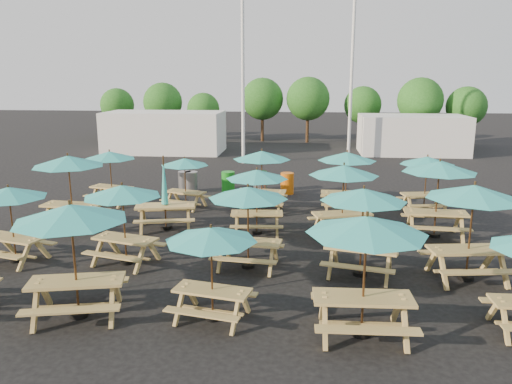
# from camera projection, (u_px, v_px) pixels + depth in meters

# --- Properties ---
(ground) EXTENTS (120.00, 120.00, 0.00)m
(ground) POSITION_uv_depth(u_px,v_px,m) (252.00, 234.00, 16.76)
(ground) COLOR black
(ground) RESTS_ON ground
(picnic_unit_1) EXTENTS (2.53, 2.53, 2.20)m
(picnic_unit_1) POSITION_uv_depth(u_px,v_px,m) (9.00, 197.00, 13.82)
(picnic_unit_1) COLOR tan
(picnic_unit_1) RESTS_ON ground
(picnic_unit_2) EXTENTS (2.61, 2.61, 2.57)m
(picnic_unit_2) POSITION_uv_depth(u_px,v_px,m) (68.00, 165.00, 16.92)
(picnic_unit_2) COLOR tan
(picnic_unit_2) RESTS_ON ground
(picnic_unit_3) EXTENTS (2.56, 2.56, 2.22)m
(picnic_unit_3) POSITION_uv_depth(u_px,v_px,m) (110.00, 158.00, 20.26)
(picnic_unit_3) COLOR tan
(picnic_unit_3) RESTS_ON ground
(picnic_unit_4) EXTENTS (2.89, 2.89, 2.57)m
(picnic_unit_4) POSITION_uv_depth(u_px,v_px,m) (71.00, 219.00, 10.49)
(picnic_unit_4) COLOR tan
(picnic_unit_4) RESTS_ON ground
(picnic_unit_5) EXTENTS (2.64, 2.64, 2.29)m
(picnic_unit_5) POSITION_uv_depth(u_px,v_px,m) (122.00, 195.00, 13.65)
(picnic_unit_5) COLOR tan
(picnic_unit_5) RESTS_ON ground
(picnic_unit_6) EXTENTS (2.34, 2.14, 2.57)m
(picnic_unit_6) POSITION_uv_depth(u_px,v_px,m) (165.00, 199.00, 17.08)
(picnic_unit_6) COLOR tan
(picnic_unit_6) RESTS_ON ground
(picnic_unit_7) EXTENTS (2.40, 2.40, 2.04)m
(picnic_unit_7) POSITION_uv_depth(u_px,v_px,m) (185.00, 165.00, 19.70)
(picnic_unit_7) COLOR tan
(picnic_unit_7) RESTS_ON ground
(picnic_unit_8) EXTENTS (2.33, 2.33, 2.10)m
(picnic_unit_8) POSITION_uv_depth(u_px,v_px,m) (211.00, 239.00, 10.45)
(picnic_unit_8) COLOR tan
(picnic_unit_8) RESTS_ON ground
(picnic_unit_9) EXTENTS (2.37, 2.37, 2.31)m
(picnic_unit_9) POSITION_uv_depth(u_px,v_px,m) (248.00, 197.00, 13.37)
(picnic_unit_9) COLOR tan
(picnic_unit_9) RESTS_ON ground
(picnic_unit_10) EXTENTS (2.22, 2.22, 2.21)m
(picnic_unit_10) POSITION_uv_depth(u_px,v_px,m) (257.00, 178.00, 16.38)
(picnic_unit_10) COLOR tan
(picnic_unit_10) RESTS_ON ground
(picnic_unit_11) EXTENTS (2.38, 2.38, 2.39)m
(picnic_unit_11) POSITION_uv_depth(u_px,v_px,m) (262.00, 158.00, 19.23)
(picnic_unit_11) COLOR tan
(picnic_unit_11) RESTS_ON ground
(picnic_unit_12) EXTENTS (2.47, 2.47, 2.55)m
(picnic_unit_12) POSITION_uv_depth(u_px,v_px,m) (367.00, 231.00, 9.70)
(picnic_unit_12) COLOR tan
(picnic_unit_12) RESTS_ON ground
(picnic_unit_13) EXTENTS (2.68, 2.68, 2.39)m
(picnic_unit_13) POSITION_uv_depth(u_px,v_px,m) (363.00, 200.00, 12.82)
(picnic_unit_13) COLOR tan
(picnic_unit_13) RESTS_ON ground
(picnic_unit_14) EXTENTS (2.81, 2.81, 2.41)m
(picnic_unit_14) POSITION_uv_depth(u_px,v_px,m) (344.00, 174.00, 16.02)
(picnic_unit_14) COLOR tan
(picnic_unit_14) RESTS_ON ground
(picnic_unit_15) EXTENTS (2.25, 2.25, 2.39)m
(picnic_unit_15) POSITION_uv_depth(u_px,v_px,m) (347.00, 160.00, 18.97)
(picnic_unit_15) COLOR tan
(picnic_unit_15) RESTS_ON ground
(picnic_unit_17) EXTENTS (2.69, 2.69, 2.55)m
(picnic_unit_17) POSITION_uv_depth(u_px,v_px,m) (474.00, 197.00, 12.49)
(picnic_unit_17) COLOR tan
(picnic_unit_17) RESTS_ON ground
(picnic_unit_18) EXTENTS (2.54, 2.54, 2.54)m
(picnic_unit_18) POSITION_uv_depth(u_px,v_px,m) (439.00, 171.00, 15.99)
(picnic_unit_18) COLOR tan
(picnic_unit_18) RESTS_ON ground
(picnic_unit_19) EXTENTS (2.38, 2.38, 2.21)m
(picnic_unit_19) POSITION_uv_depth(u_px,v_px,m) (427.00, 164.00, 19.03)
(picnic_unit_19) COLOR tan
(picnic_unit_19) RESTS_ON ground
(waste_bin_0) EXTENTS (0.59, 0.59, 0.96)m
(waste_bin_0) POSITION_uv_depth(u_px,v_px,m) (185.00, 182.00, 22.75)
(waste_bin_0) COLOR gray
(waste_bin_0) RESTS_ON ground
(waste_bin_1) EXTENTS (0.59, 0.59, 0.96)m
(waste_bin_1) POSITION_uv_depth(u_px,v_px,m) (191.00, 182.00, 22.67)
(waste_bin_1) COLOR gray
(waste_bin_1) RESTS_ON ground
(waste_bin_2) EXTENTS (0.59, 0.59, 0.96)m
(waste_bin_2) POSITION_uv_depth(u_px,v_px,m) (228.00, 182.00, 22.70)
(waste_bin_2) COLOR #17821C
(waste_bin_2) RESTS_ON ground
(waste_bin_3) EXTENTS (0.59, 0.59, 0.96)m
(waste_bin_3) POSITION_uv_depth(u_px,v_px,m) (260.00, 182.00, 22.71)
(waste_bin_3) COLOR gray
(waste_bin_3) RESTS_ON ground
(waste_bin_4) EXTENTS (0.59, 0.59, 0.96)m
(waste_bin_4) POSITION_uv_depth(u_px,v_px,m) (260.00, 182.00, 22.76)
(waste_bin_4) COLOR #17821C
(waste_bin_4) RESTS_ON ground
(waste_bin_5) EXTENTS (0.59, 0.59, 0.96)m
(waste_bin_5) POSITION_uv_depth(u_px,v_px,m) (287.00, 183.00, 22.41)
(waste_bin_5) COLOR #D55F0C
(waste_bin_5) RESTS_ON ground
(mast_0) EXTENTS (0.20, 0.20, 12.00)m
(mast_0) POSITION_uv_depth(u_px,v_px,m) (243.00, 62.00, 29.17)
(mast_0) COLOR silver
(mast_0) RESTS_ON ground
(mast_1) EXTENTS (0.20, 0.20, 12.00)m
(mast_1) POSITION_uv_depth(u_px,v_px,m) (352.00, 63.00, 30.49)
(mast_1) COLOR silver
(mast_1) RESTS_ON ground
(event_tent_0) EXTENTS (8.00, 4.00, 2.80)m
(event_tent_0) POSITION_uv_depth(u_px,v_px,m) (165.00, 132.00, 34.66)
(event_tent_0) COLOR silver
(event_tent_0) RESTS_ON ground
(event_tent_1) EXTENTS (7.00, 4.00, 2.60)m
(event_tent_1) POSITION_uv_depth(u_px,v_px,m) (412.00, 135.00, 34.04)
(event_tent_1) COLOR silver
(event_tent_1) RESTS_ON ground
(tree_0) EXTENTS (2.80, 2.80, 4.24)m
(tree_0) POSITION_uv_depth(u_px,v_px,m) (117.00, 105.00, 41.94)
(tree_0) COLOR #382314
(tree_0) RESTS_ON ground
(tree_1) EXTENTS (3.11, 3.11, 4.72)m
(tree_1) POSITION_uv_depth(u_px,v_px,m) (163.00, 102.00, 40.15)
(tree_1) COLOR #382314
(tree_1) RESTS_ON ground
(tree_2) EXTENTS (2.59, 2.59, 3.93)m
(tree_2) POSITION_uv_depth(u_px,v_px,m) (203.00, 109.00, 39.71)
(tree_2) COLOR #382314
(tree_2) RESTS_ON ground
(tree_3) EXTENTS (3.36, 3.36, 5.09)m
(tree_3) POSITION_uv_depth(u_px,v_px,m) (262.00, 99.00, 40.12)
(tree_3) COLOR #382314
(tree_3) RESTS_ON ground
(tree_4) EXTENTS (3.41, 3.41, 5.17)m
(tree_4) POSITION_uv_depth(u_px,v_px,m) (308.00, 99.00, 39.32)
(tree_4) COLOR #382314
(tree_4) RESTS_ON ground
(tree_5) EXTENTS (2.94, 2.94, 4.45)m
(tree_5) POSITION_uv_depth(u_px,v_px,m) (363.00, 105.00, 39.42)
(tree_5) COLOR #382314
(tree_5) RESTS_ON ground
(tree_6) EXTENTS (3.38, 3.38, 5.13)m
(tree_6) POSITION_uv_depth(u_px,v_px,m) (420.00, 100.00, 37.22)
(tree_6) COLOR #382314
(tree_6) RESTS_ON ground
(tree_7) EXTENTS (2.95, 2.95, 4.48)m
(tree_7) POSITION_uv_depth(u_px,v_px,m) (466.00, 107.00, 37.02)
(tree_7) COLOR #382314
(tree_7) RESTS_ON ground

